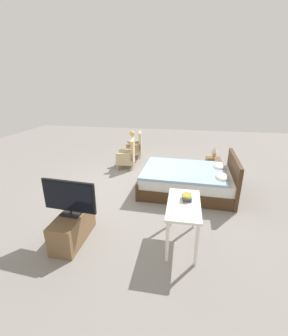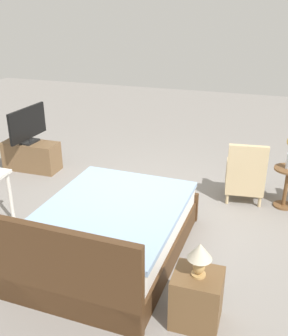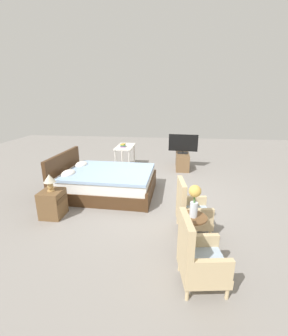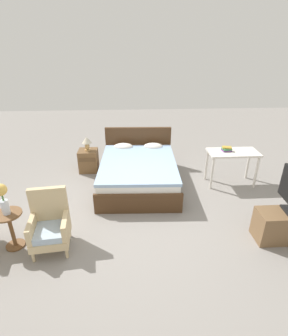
{
  "view_description": "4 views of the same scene",
  "coord_description": "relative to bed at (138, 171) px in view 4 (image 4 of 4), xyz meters",
  "views": [
    {
      "loc": [
        5.21,
        0.91,
        2.52
      ],
      "look_at": [
        0.38,
        0.03,
        0.67
      ],
      "focal_mm": 24.0,
      "sensor_mm": 36.0,
      "label": 1
    },
    {
      "loc": [
        -1.52,
        4.58,
        2.78
      ],
      "look_at": [
        -0.05,
        0.02,
        0.69
      ],
      "focal_mm": 42.0,
      "sensor_mm": 36.0,
      "label": 2
    },
    {
      "loc": [
        -4.79,
        -0.43,
        2.22
      ],
      "look_at": [
        -0.03,
        0.13,
        0.7
      ],
      "focal_mm": 24.0,
      "sensor_mm": 36.0,
      "label": 3
    },
    {
      "loc": [
        -0.11,
        -3.98,
        2.82
      ],
      "look_at": [
        0.11,
        0.08,
        0.85
      ],
      "focal_mm": 28.0,
      "sensor_mm": 36.0,
      "label": 4
    }
  ],
  "objects": [
    {
      "name": "side_table",
      "position": [
        -1.95,
        -1.87,
        0.08
      ],
      "size": [
        0.4,
        0.4,
        0.6
      ],
      "color": "brown",
      "rests_on": "ground_plane"
    },
    {
      "name": "vanity_desk",
      "position": [
        1.99,
        -0.11,
        0.34
      ],
      "size": [
        1.04,
        0.52,
        0.75
      ],
      "color": "silver",
      "rests_on": "ground_plane"
    },
    {
      "name": "tv_stand",
      "position": [
        2.24,
        -1.92,
        -0.05
      ],
      "size": [
        0.96,
        0.4,
        0.5
      ],
      "color": "brown",
      "rests_on": "ground_plane"
    },
    {
      "name": "book_stack",
      "position": [
        1.85,
        -0.07,
        0.5
      ],
      "size": [
        0.2,
        0.16,
        0.09
      ],
      "color": "#66387A",
      "rests_on": "vanity_desk"
    },
    {
      "name": "nightstand",
      "position": [
        -1.16,
        0.69,
        -0.03
      ],
      "size": [
        0.44,
        0.41,
        0.53
      ],
      "color": "brown",
      "rests_on": "ground_plane"
    },
    {
      "name": "bed",
      "position": [
        0.0,
        0.0,
        0.0
      ],
      "size": [
        1.67,
        2.25,
        0.96
      ],
      "color": "#472D19",
      "rests_on": "ground_plane"
    },
    {
      "name": "table_lamp",
      "position": [
        -1.16,
        0.69,
        0.44
      ],
      "size": [
        0.22,
        0.22,
        0.33
      ],
      "color": "tan",
      "rests_on": "nightstand"
    },
    {
      "name": "flower_vase",
      "position": [
        -1.95,
        -1.87,
        0.59
      ],
      "size": [
        0.17,
        0.17,
        0.48
      ],
      "color": "silver",
      "rests_on": "side_table"
    },
    {
      "name": "ground_plane",
      "position": [
        -0.05,
        -1.08,
        -0.3
      ],
      "size": [
        16.0,
        16.0,
        0.0
      ],
      "primitive_type": "plane",
      "color": "gray"
    },
    {
      "name": "armchair_by_window_right",
      "position": [
        -1.37,
        -1.89,
        0.08
      ],
      "size": [
        0.6,
        0.6,
        0.92
      ],
      "color": "#CCB284",
      "rests_on": "ground_plane"
    }
  ]
}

